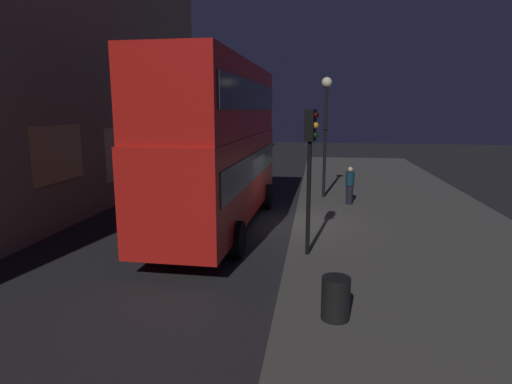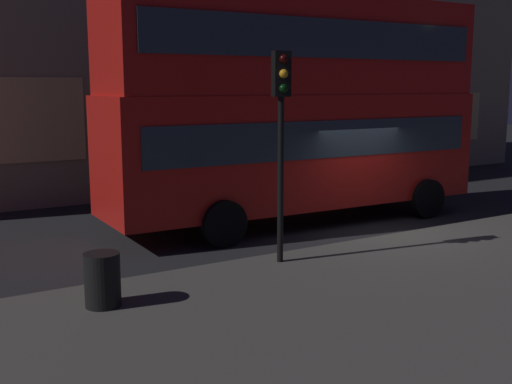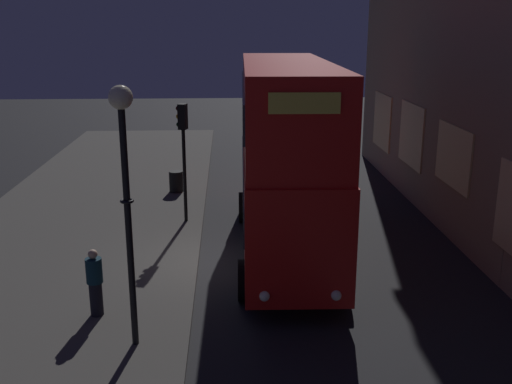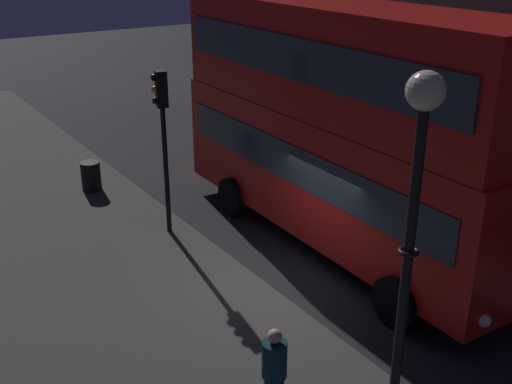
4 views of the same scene
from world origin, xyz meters
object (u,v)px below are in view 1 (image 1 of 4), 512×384
object	(u,v)px
street_lamp	(326,113)
litter_bin	(336,298)
pedestrian	(350,185)
traffic_light_far_side	(203,137)
traffic_light_near_kerb	(310,152)
double_decker_bus	(218,140)

from	to	relation	value
street_lamp	litter_bin	size ratio (longest dim) A/B	6.43
pedestrian	litter_bin	bearing A→B (deg)	-171.48
traffic_light_far_side	pedestrian	size ratio (longest dim) A/B	2.25
street_lamp	litter_bin	distance (m)	12.54
traffic_light_far_side	pedestrian	xyz separation A→B (m)	(-4.78, -7.86, -1.72)
traffic_light_near_kerb	pedestrian	distance (m)	7.38
traffic_light_near_kerb	traffic_light_far_side	size ratio (longest dim) A/B	1.10
traffic_light_far_side	double_decker_bus	bearing A→B (deg)	33.84
traffic_light_far_side	litter_bin	bearing A→B (deg)	39.31
street_lamp	litter_bin	world-z (taller)	street_lamp
double_decker_bus	litter_bin	size ratio (longest dim) A/B	11.95
double_decker_bus	street_lamp	bearing A→B (deg)	-32.30
traffic_light_far_side	litter_bin	xyz separation A→B (m)	(-15.45, -6.84, -2.13)
double_decker_bus	traffic_light_near_kerb	world-z (taller)	double_decker_bus
double_decker_bus	pedestrian	bearing A→B (deg)	-47.35
double_decker_bus	street_lamp	xyz separation A→B (m)	(5.62, -3.75, 0.89)
traffic_light_far_side	pedestrian	bearing A→B (deg)	74.09
double_decker_bus	street_lamp	size ratio (longest dim) A/B	1.86
traffic_light_far_side	street_lamp	world-z (taller)	street_lamp
traffic_light_far_side	pedestrian	distance (m)	9.36
street_lamp	double_decker_bus	bearing A→B (deg)	146.29
double_decker_bus	traffic_light_far_side	distance (m)	9.54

